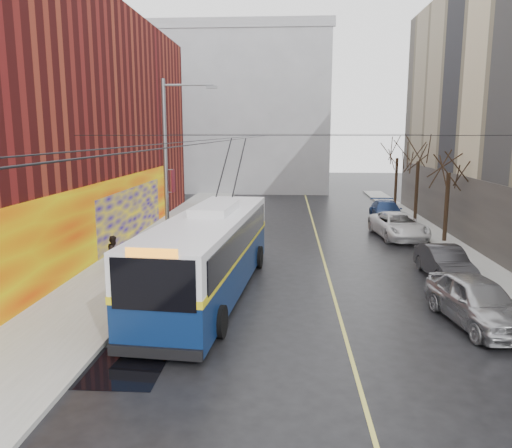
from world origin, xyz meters
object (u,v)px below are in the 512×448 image
Objects in this scene: tree_far at (398,149)px; pedestrian_b at (114,252)px; trolleybus at (209,252)px; parked_car_b at (444,262)px; tree_near at (450,159)px; tree_mid at (419,150)px; parked_car_c at (398,225)px; following_car at (239,223)px; parked_car_a at (477,301)px; pedestrian_a at (151,252)px; streetlight_pole at (169,168)px; parked_car_d at (386,211)px.

tree_far is 28.04m from pedestrian_b.
trolleybus is 3.05× the size of parked_car_b.
tree_near is 1.46× the size of parked_car_b.
tree_mid is at bearing 59.19° from trolleybus.
following_car reaches higher than parked_car_c.
tree_near is at bearing -90.00° from tree_far.
tree_near is 14.07m from parked_car_a.
parked_car_b is 13.51m from following_car.
tree_near is 8.91m from parked_car_b.
tree_far is at bearing 67.78° from trolleybus.
tree_near is 3.99× the size of pedestrian_a.
pedestrian_a is at bearing 176.28° from parked_car_b.
streetlight_pole is 5.58× the size of pedestrian_b.
parked_car_b is at bearing -106.95° from tree_near.
tree_near is 0.97× the size of tree_far.
trolleybus is at bearing -59.45° from streetlight_pole.
trolleybus reaches higher than parked_car_c.
parked_car_d is (0.43, 6.11, -0.04)m from parked_car_c.
tree_mid is 1.30× the size of parked_car_d.
parked_car_b is (-2.28, -7.48, -4.26)m from tree_near.
parked_car_a is at bearing -10.84° from trolleybus.
parked_car_a is 17.38m from following_car.
trolleybus reaches higher than following_car.
following_car is at bearing -155.73° from tree_mid.
streetlight_pole is 5.97m from trolleybus.
parked_car_c is at bearing 30.16° from streetlight_pole.
parked_car_a is 1.04× the size of following_car.
streetlight_pole is 14.72m from parked_car_a.
tree_mid is at bearing -90.00° from tree_far.
tree_mid is 23.14m from pedestrian_b.
tree_far is 1.34× the size of parked_car_a.
following_car is at bearing 94.73° from trolleybus.
following_car is at bearing 173.60° from parked_car_c.
parked_car_c is 15.98m from pedestrian_a.
parked_car_a is (-2.90, -27.13, -4.31)m from tree_far.
pedestrian_b reaches higher than pedestrian_a.
pedestrian_a is 1.00× the size of pedestrian_b.
streetlight_pole is 5.61× the size of pedestrian_a.
tree_far is at bearing 90.00° from tree_mid.
streetlight_pole is 1.41× the size of tree_near.
parked_car_a is at bearing -97.93° from pedestrian_a.
tree_far is 26.88m from pedestrian_a.
streetlight_pole is at bearing -156.34° from parked_car_c.
tree_near is 1.25× the size of parked_car_d.
streetlight_pole is 1.83× the size of parked_car_a.
pedestrian_b is at bearing -156.08° from parked_car_c.
pedestrian_b is (-17.53, -14.48, -4.30)m from tree_mid.
trolleybus is (-12.55, -17.39, -3.52)m from tree_mid.
parked_car_d is at bearing -39.49° from pedestrian_b.
parked_car_a is 14.17m from pedestrian_a.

